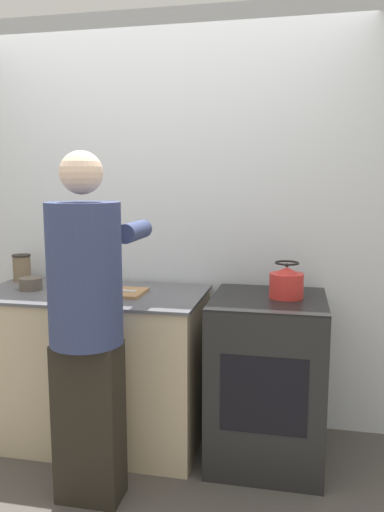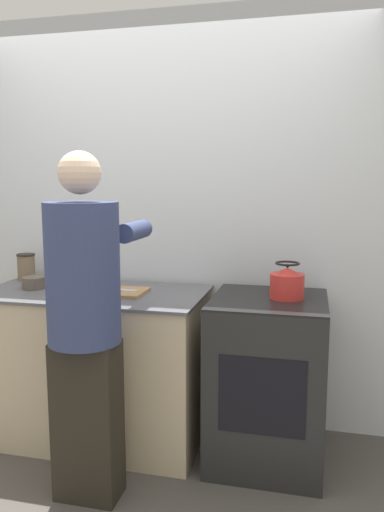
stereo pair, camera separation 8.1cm
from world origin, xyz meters
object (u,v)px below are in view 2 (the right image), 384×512
Objects in this scene: oven at (267,379)px; canister_jar at (26,267)px; person at (86,317)px; kettle at (287,283)px; bowl_prep at (34,283)px; knife at (118,290)px; cutting_board at (118,292)px.

canister_jar is (-1.62, 0.24, 0.53)m from oven.
oven is 1.09m from person.
bowl_prep is (-1.52, -0.02, -0.07)m from kettle.
knife is at bearing -178.68° from kettle.
cutting_board is 0.78m from canister_jar.
cutting_board is 0.55m from bowl_prep.
oven is 0.99m from cutting_board.
cutting_board is 1.88× the size of canister_jar.
bowl_prep is at bearing 137.65° from person.
kettle is (0.09, 0.02, 0.55)m from oven.
person reaches higher than oven.
cutting_board is at bearing 166.81° from knife.
knife is 0.79m from canister_jar.
kettle reaches higher than oven.
person is 7.76× the size of knife.
person is 1.12m from canister_jar.
bowl_prep is at bearing -178.39° from knife.
oven is at bearing 0.07° from bowl_prep.
knife is at bearing -179.90° from oven.
kettle reaches higher than canister_jar.
oven is 1.51m from bowl_prep.
person is at bearing -148.06° from kettle.
kettle is 1.44× the size of bowl_prep.
canister_jar reaches higher than cutting_board.
oven is at bearing -8.31° from canister_jar.
person reaches higher than canister_jar.
oven is 4.65× the size of kettle.
kettle is 1.14× the size of canister_jar.
kettle is (0.97, 0.02, 0.08)m from knife.
kettle is 1.52m from bowl_prep.
knife is at bearing 95.51° from person.
person is 0.82m from bowl_prep.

